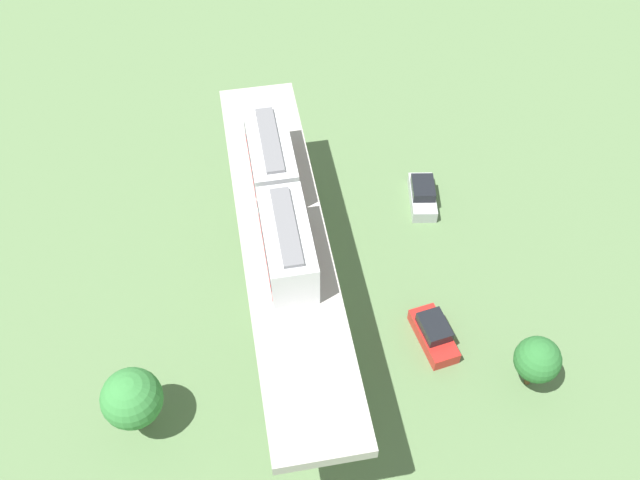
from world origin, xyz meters
name	(u,v)px	position (x,y,z in m)	size (l,w,h in m)	color
ground_plane	(288,304)	(0.00, 0.00, 0.00)	(120.00, 120.00, 0.00)	#5B7A4C
viaduct	(285,255)	(0.00, 0.00, 5.56)	(5.20, 28.00, 7.35)	#B7B2AA
train	(279,199)	(0.00, 1.66, 8.89)	(2.64, 13.55, 3.24)	silver
parked_car_red	(434,334)	(8.90, -4.37, 0.74)	(2.44, 4.43, 1.76)	red
parked_car_silver	(422,195)	(11.35, 7.47, 0.74)	(2.46, 4.44, 1.76)	#B2B5BA
tree_near_viaduct	(132,399)	(-9.88, -6.99, 3.35)	(3.56, 3.56, 5.15)	brown
tree_mid_lot	(537,360)	(13.90, -8.40, 2.86)	(2.84, 2.84, 4.30)	brown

